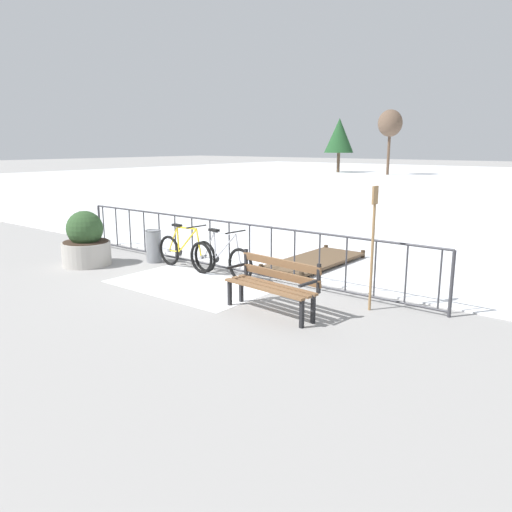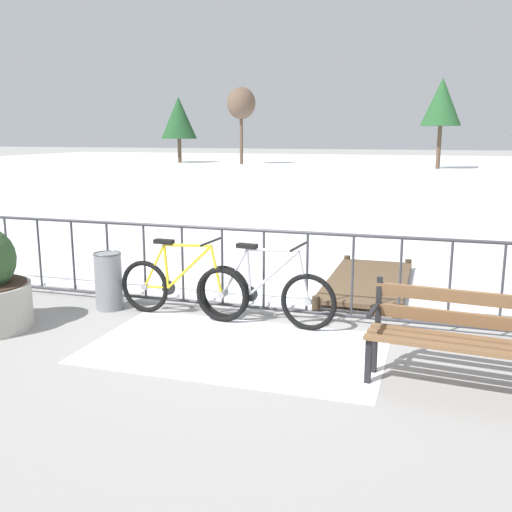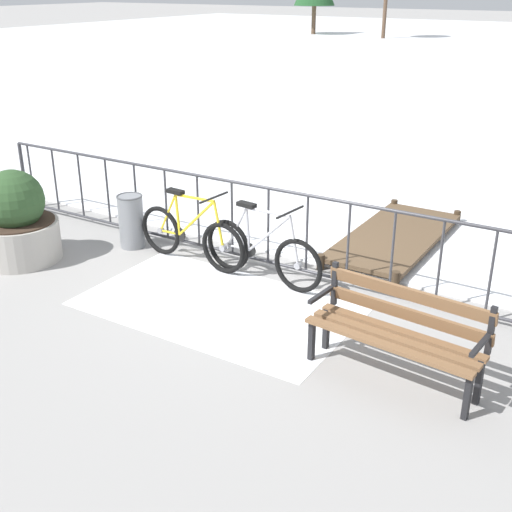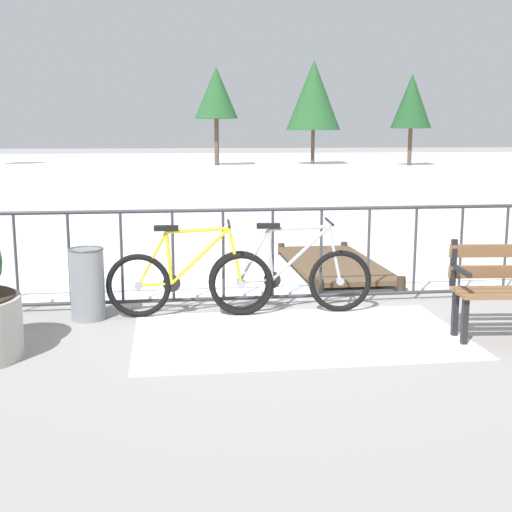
# 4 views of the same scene
# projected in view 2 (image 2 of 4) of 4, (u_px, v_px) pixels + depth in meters

# --- Properties ---
(ground_plane) EXTENTS (160.00, 160.00, 0.00)m
(ground_plane) POSITION_uv_depth(u_px,v_px,m) (264.00, 314.00, 7.18)
(ground_plane) COLOR gray
(frozen_pond) EXTENTS (80.00, 56.00, 0.03)m
(frozen_pond) POSITION_uv_depth(u_px,v_px,m) (403.00, 172.00, 33.70)
(frozen_pond) COLOR white
(frozen_pond) RESTS_ON ground
(snow_patch) EXTENTS (3.05, 1.81, 0.01)m
(snow_patch) POSITION_uv_depth(u_px,v_px,m) (236.00, 348.00, 6.04)
(snow_patch) COLOR white
(snow_patch) RESTS_ON ground
(railing_fence) EXTENTS (9.06, 0.06, 1.07)m
(railing_fence) POSITION_uv_depth(u_px,v_px,m) (264.00, 270.00, 7.07)
(railing_fence) COLOR #38383D
(railing_fence) RESTS_ON ground
(bicycle_near_railing) EXTENTS (1.71, 0.52, 0.97)m
(bicycle_near_railing) POSITION_uv_depth(u_px,v_px,m) (265.00, 294.00, 6.73)
(bicycle_near_railing) COLOR black
(bicycle_near_railing) RESTS_ON ground
(bicycle_second) EXTENTS (1.71, 0.52, 0.97)m
(bicycle_second) POSITION_uv_depth(u_px,v_px,m) (182.00, 288.00, 7.01)
(bicycle_second) COLOR black
(bicycle_second) RESTS_ON ground
(park_bench) EXTENTS (1.64, 0.63, 0.89)m
(park_bench) POSITION_uv_depth(u_px,v_px,m) (462.00, 331.00, 5.02)
(park_bench) COLOR brown
(park_bench) RESTS_ON ground
(trash_bin) EXTENTS (0.35, 0.35, 0.73)m
(trash_bin) POSITION_uv_depth(u_px,v_px,m) (109.00, 280.00, 7.33)
(trash_bin) COLOR gray
(trash_bin) RESTS_ON ground
(wooden_dock) EXTENTS (1.10, 2.68, 0.20)m
(wooden_dock) POSITION_uv_depth(u_px,v_px,m) (368.00, 281.00, 8.32)
(wooden_dock) COLOR brown
(wooden_dock) RESTS_ON ground
(tree_west_mid) EXTENTS (2.05, 2.05, 5.49)m
(tree_west_mid) POSITION_uv_depth(u_px,v_px,m) (241.00, 104.00, 41.63)
(tree_west_mid) COLOR brown
(tree_west_mid) RESTS_ON ground
(tree_centre) EXTENTS (2.72, 2.72, 4.97)m
(tree_centre) POSITION_uv_depth(u_px,v_px,m) (179.00, 118.00, 44.10)
(tree_centre) COLOR brown
(tree_centre) RESTS_ON ground
(tree_east_mid) EXTENTS (2.49, 2.49, 5.60)m
(tree_east_mid) POSITION_uv_depth(u_px,v_px,m) (442.00, 102.00, 35.93)
(tree_east_mid) COLOR brown
(tree_east_mid) RESTS_ON ground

